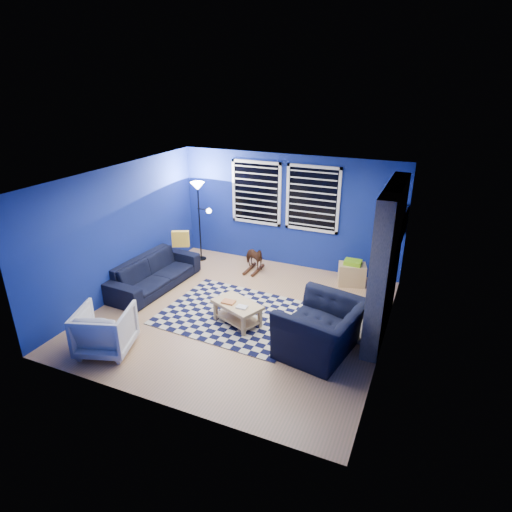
{
  "coord_description": "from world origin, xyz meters",
  "views": [
    {
      "loc": [
        2.96,
        -6.07,
        3.96
      ],
      "look_at": [
        0.19,
        0.3,
        1.06
      ],
      "focal_mm": 30.0,
      "sensor_mm": 36.0,
      "label": 1
    }
  ],
  "objects": [
    {
      "name": "fireplace",
      "position": [
        2.36,
        0.5,
        1.2
      ],
      "size": [
        0.65,
        2.0,
        2.5
      ],
      "color": "gray",
      "rests_on": "floor"
    },
    {
      "name": "rug",
      "position": [
        -0.09,
        -0.04,
        0.01
      ],
      "size": [
        2.6,
        2.13,
        0.02
      ],
      "primitive_type": "cube",
      "rotation": [
        0.0,
        0.0,
        -0.05
      ],
      "color": "black",
      "rests_on": "floor"
    },
    {
      "name": "throw_pillow",
      "position": [
        -1.92,
        1.12,
        0.79
      ],
      "size": [
        0.38,
        0.25,
        0.35
      ],
      "primitive_type": "cube",
      "rotation": [
        0.0,
        0.0,
        0.44
      ],
      "color": "gold",
      "rests_on": "sofa"
    },
    {
      "name": "tv",
      "position": [
        2.45,
        2.0,
        1.4
      ],
      "size": [
        0.07,
        1.0,
        0.58
      ],
      "color": "black",
      "rests_on": "wall_right"
    },
    {
      "name": "armchair_big",
      "position": [
        1.64,
        -0.53,
        0.41
      ],
      "size": [
        1.45,
        1.32,
        0.82
      ],
      "primitive_type": "imported",
      "rotation": [
        0.0,
        0.0,
        -1.76
      ],
      "color": "black",
      "rests_on": "floor"
    },
    {
      "name": "wall_left",
      "position": [
        -2.5,
        0.0,
        1.25
      ],
      "size": [
        0.0,
        5.0,
        5.0
      ],
      "primitive_type": "plane",
      "rotation": [
        1.57,
        0.0,
        1.57
      ],
      "color": "navy",
      "rests_on": "floor"
    },
    {
      "name": "window_left",
      "position": [
        -0.75,
        2.46,
        1.6
      ],
      "size": [
        1.17,
        0.06,
        1.42
      ],
      "color": "black",
      "rests_on": "wall_back"
    },
    {
      "name": "floor_lamp",
      "position": [
        -1.92,
        1.94,
        1.51
      ],
      "size": [
        0.5,
        0.31,
        1.84
      ],
      "color": "black",
      "rests_on": "floor"
    },
    {
      "name": "cabinet",
      "position": [
        1.59,
        2.02,
        0.24
      ],
      "size": [
        0.62,
        0.49,
        0.54
      ],
      "rotation": [
        0.0,
        0.0,
        0.28
      ],
      "color": "tan",
      "rests_on": "floor"
    },
    {
      "name": "floor",
      "position": [
        0.0,
        0.0,
        0.0
      ],
      "size": [
        5.0,
        5.0,
        0.0
      ],
      "primitive_type": "plane",
      "color": "tan",
      "rests_on": "ground"
    },
    {
      "name": "sofa",
      "position": [
        -2.07,
        0.31,
        0.31
      ],
      "size": [
        2.17,
        0.95,
        0.62
      ],
      "primitive_type": "imported",
      "rotation": [
        0.0,
        0.0,
        1.51
      ],
      "color": "black",
      "rests_on": "floor"
    },
    {
      "name": "wall_back",
      "position": [
        0.0,
        2.5,
        1.25
      ],
      "size": [
        5.0,
        0.0,
        5.0
      ],
      "primitive_type": "plane",
      "rotation": [
        1.57,
        0.0,
        0.0
      ],
      "color": "navy",
      "rests_on": "floor"
    },
    {
      "name": "armchair_bent",
      "position": [
        -1.43,
        -1.82,
        0.37
      ],
      "size": [
        1.0,
        1.02,
        0.74
      ],
      "primitive_type": "imported",
      "rotation": [
        0.0,
        0.0,
        3.46
      ],
      "color": "gray",
      "rests_on": "floor"
    },
    {
      "name": "ceiling",
      "position": [
        0.0,
        0.0,
        2.5
      ],
      "size": [
        5.0,
        5.0,
        0.0
      ],
      "primitive_type": "plane",
      "rotation": [
        3.14,
        0.0,
        0.0
      ],
      "color": "white",
      "rests_on": "wall_back"
    },
    {
      "name": "wall_right",
      "position": [
        2.5,
        0.0,
        1.25
      ],
      "size": [
        0.0,
        5.0,
        5.0
      ],
      "primitive_type": "plane",
      "rotation": [
        1.57,
        0.0,
        -1.57
      ],
      "color": "navy",
      "rests_on": "floor"
    },
    {
      "name": "window_right",
      "position": [
        0.55,
        2.46,
        1.6
      ],
      "size": [
        1.17,
        0.06,
        1.42
      ],
      "color": "black",
      "rests_on": "wall_back"
    },
    {
      "name": "rocking_horse",
      "position": [
        -0.54,
        1.83,
        0.32
      ],
      "size": [
        0.49,
        0.66,
        0.51
      ],
      "primitive_type": "imported",
      "rotation": [
        0.0,
        0.0,
        1.16
      ],
      "color": "#4B2B18",
      "rests_on": "floor"
    },
    {
      "name": "coffee_table",
      "position": [
        0.1,
        -0.31,
        0.3
      ],
      "size": [
        0.98,
        0.78,
        0.43
      ],
      "rotation": [
        0.0,
        0.0,
        -0.39
      ],
      "color": "tan",
      "rests_on": "rug"
    }
  ]
}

